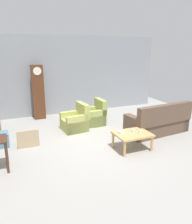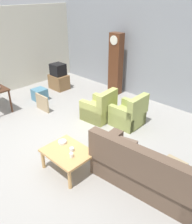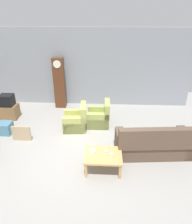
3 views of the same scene
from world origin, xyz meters
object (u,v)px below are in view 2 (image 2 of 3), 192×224
object	(u,v)px
bowl_white_stacked	(62,142)
storage_box_blue	(40,95)
coffee_table_wood	(68,154)
cup_white_porcelain	(71,155)
grandfather_clock	(116,64)
tv_crt	(58,70)
armchair_olive_far	(129,115)
framed_picture_leaning	(42,103)
couch_floral	(146,172)
cup_blue_rimmed	(72,149)
armchair_olive_near	(99,109)
tv_stand_cabinet	(59,82)

from	to	relation	value
bowl_white_stacked	storage_box_blue	bearing A→B (deg)	154.04
coffee_table_wood	cup_white_porcelain	distance (m)	0.24
grandfather_clock	tv_crt	xyz separation A→B (m)	(-1.78, -1.13, -0.31)
armchair_olive_far	framed_picture_leaning	world-z (taller)	armchair_olive_far
couch_floral	grandfather_clock	world-z (taller)	grandfather_clock
armchair_olive_far	tv_crt	distance (m)	3.54
armchair_olive_far	coffee_table_wood	distance (m)	2.34
bowl_white_stacked	cup_blue_rimmed	bearing A→B (deg)	-6.54
storage_box_blue	cup_white_porcelain	bearing A→B (deg)	-25.08
armchair_olive_near	storage_box_blue	world-z (taller)	armchair_olive_near
cup_blue_rimmed	coffee_table_wood	bearing A→B (deg)	-131.84
armchair_olive_near	armchair_olive_far	xyz separation A→B (m)	(0.81, 0.31, 0.00)
couch_floral	tv_stand_cabinet	world-z (taller)	couch_floral
armchair_olive_near	tv_stand_cabinet	size ratio (longest dim) A/B	1.35
storage_box_blue	cup_white_porcelain	distance (m)	3.93
armchair_olive_far	grandfather_clock	bearing A→B (deg)	139.01
couch_floral	storage_box_blue	world-z (taller)	couch_floral
coffee_table_wood	tv_crt	size ratio (longest dim) A/B	2.00
tv_crt	cup_white_porcelain	distance (m)	4.77
coffee_table_wood	framed_picture_leaning	xyz separation A→B (m)	(-2.64, 1.21, -0.15)
armchair_olive_far	bowl_white_stacked	size ratio (longest dim) A/B	5.18
couch_floral	tv_stand_cabinet	size ratio (longest dim) A/B	3.19
tv_stand_cabinet	framed_picture_leaning	xyz separation A→B (m)	(1.05, -1.48, -0.01)
tv_crt	storage_box_blue	bearing A→B (deg)	-72.75
storage_box_blue	armchair_olive_far	bearing A→B (deg)	13.22
armchair_olive_far	cup_blue_rimmed	distance (m)	2.29
armchair_olive_near	cup_white_porcelain	bearing A→B (deg)	-60.18
grandfather_clock	cup_white_porcelain	xyz separation A→B (m)	(2.11, -3.89, -0.54)
grandfather_clock	cup_white_porcelain	distance (m)	4.46
grandfather_clock	bowl_white_stacked	distance (m)	4.10
coffee_table_wood	cup_white_porcelain	world-z (taller)	cup_white_porcelain
armchair_olive_near	coffee_table_wood	bearing A→B (deg)	-63.82
couch_floral	cup_blue_rimmed	world-z (taller)	couch_floral
cup_white_porcelain	tv_crt	bearing A→B (deg)	144.63
tv_stand_cabinet	storage_box_blue	world-z (taller)	tv_stand_cabinet
armchair_olive_far	cup_white_porcelain	world-z (taller)	armchair_olive_far
armchair_olive_near	grandfather_clock	size ratio (longest dim) A/B	0.44
grandfather_clock	storage_box_blue	size ratio (longest dim) A/B	4.99
storage_box_blue	bowl_white_stacked	bearing A→B (deg)	-25.96
storage_box_blue	cup_blue_rimmed	distance (m)	3.74
armchair_olive_near	coffee_table_wood	distance (m)	2.25
framed_picture_leaning	tv_stand_cabinet	bearing A→B (deg)	125.20
armchair_olive_near	cup_white_porcelain	xyz separation A→B (m)	(1.20, -2.09, 0.21)
tv_stand_cabinet	cup_white_porcelain	bearing A→B (deg)	-35.37
cup_white_porcelain	armchair_olive_far	bearing A→B (deg)	99.24
armchair_olive_far	coffee_table_wood	world-z (taller)	armchair_olive_far
couch_floral	armchair_olive_near	xyz separation A→B (m)	(-2.40, 1.33, -0.05)
armchair_olive_far	storage_box_blue	world-z (taller)	armchair_olive_far
framed_picture_leaning	storage_box_blue	bearing A→B (deg)	151.46
tv_stand_cabinet	storage_box_blue	xyz separation A→B (m)	(0.34, -1.10, -0.07)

